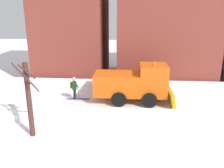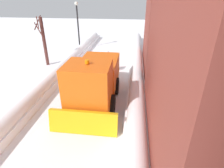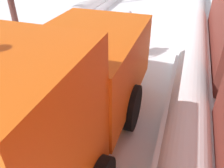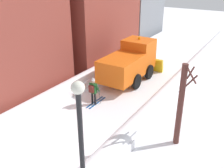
# 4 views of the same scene
# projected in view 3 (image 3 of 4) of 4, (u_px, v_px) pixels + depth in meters

# --- Properties ---
(ground_plane) EXTENTS (80.00, 80.00, 0.00)m
(ground_plane) POSITION_uv_depth(u_px,v_px,m) (32.00, 159.00, 4.84)
(ground_plane) COLOR white
(plow_truck) EXTENTS (3.20, 5.98, 3.12)m
(plow_truck) POSITION_uv_depth(u_px,v_px,m) (60.00, 92.00, 4.31)
(plow_truck) COLOR orange
(plow_truck) RESTS_ON ground
(skier) EXTENTS (0.62, 1.80, 1.81)m
(skier) POSITION_uv_depth(u_px,v_px,m) (128.00, 33.00, 8.28)
(skier) COLOR black
(skier) RESTS_ON ground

